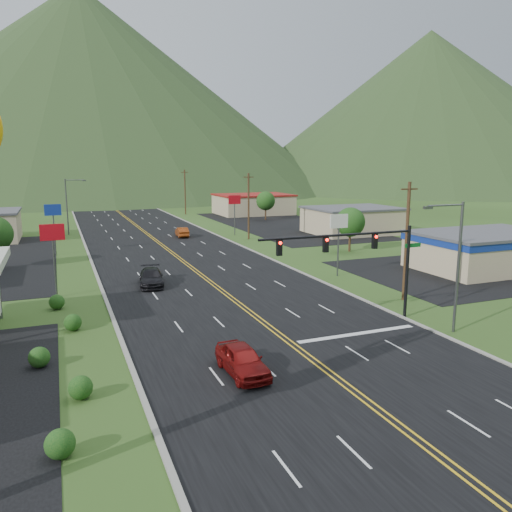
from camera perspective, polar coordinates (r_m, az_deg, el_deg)
name	(u,v)px	position (r m, az deg, el deg)	size (l,w,h in m)	color
ground	(414,438)	(23.60, 17.56, -19.17)	(500.00, 500.00, 0.00)	#2A4217
road	(414,438)	(23.60, 17.56, -19.17)	(20.00, 460.00, 0.04)	black
curb_west	(179,495)	(19.67, -8.74, -25.43)	(0.30, 460.00, 0.14)	gray
traffic_signal	(362,251)	(36.21, 12.05, 0.52)	(13.10, 0.43, 7.00)	black
streetlight_east	(455,259)	(36.08, 21.80, -0.29)	(3.28, 0.25, 9.00)	#59595E
streetlight_west	(69,203)	(85.84, -20.61, 5.70)	(3.28, 0.25, 9.00)	#59595E
building_east_near	(487,249)	(60.18, 24.88, 0.77)	(15.40, 10.40, 4.10)	#C8AB8B
building_east_mid	(353,220)	(84.48, 10.98, 4.06)	(14.40, 11.40, 4.30)	#C8AB8B
building_east_far	(253,204)	(113.81, -0.32, 5.95)	(16.40, 12.40, 4.50)	#C8AB8B
pole_sign_west_a	(53,240)	(46.04, -22.21, 1.74)	(2.00, 0.18, 6.40)	#59595E
pole_sign_west_b	(53,215)	(67.89, -22.18, 4.36)	(2.00, 0.18, 6.40)	#59595E
pole_sign_east_a	(339,228)	(51.40, 9.44, 3.23)	(2.00, 0.18, 6.40)	#59595E
pole_sign_east_b	(235,204)	(80.34, -2.47, 5.99)	(2.00, 0.18, 6.40)	#59595E
tree_east_a	(350,222)	(66.37, 10.73, 3.82)	(3.84, 3.84, 5.82)	#382314
tree_east_b	(266,201)	(101.85, 1.11, 6.32)	(3.84, 3.84, 5.82)	#382314
utility_pole_a	(406,241)	(43.54, 16.82, 1.70)	(1.60, 0.28, 10.00)	#382314
utility_pole_b	(249,206)	(75.83, -0.86, 5.77)	(1.60, 0.28, 10.00)	#382314
utility_pole_c	(185,192)	(114.00, -8.11, 7.30)	(1.60, 0.28, 10.00)	#382314
utility_pole_d	(153,184)	(153.11, -11.72, 8.01)	(1.60, 0.28, 10.00)	#382314
mountain_n	(82,89)	(237.99, -19.26, 17.53)	(220.00, 220.00, 85.00)	#243B1B
mountain_ne	(427,111)	(251.69, 18.93, 15.42)	(180.00, 180.00, 70.00)	#243B1B
car_red_near	(242,360)	(28.08, -1.58, -11.85)	(1.91, 4.74, 1.61)	maroon
car_dark_mid	(151,278)	(48.39, -11.89, -2.45)	(2.18, 5.37, 1.56)	black
car_red_far	(182,232)	(79.38, -8.45, 2.70)	(1.59, 4.56, 1.50)	#91380F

